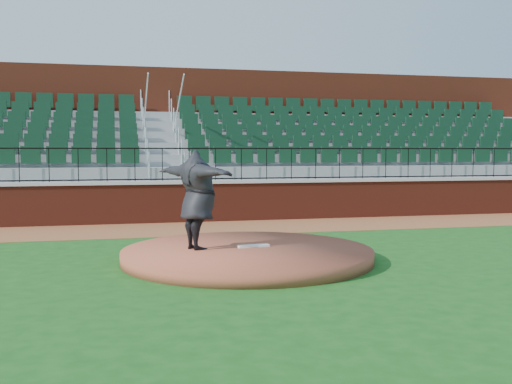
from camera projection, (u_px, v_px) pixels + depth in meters
ground at (273, 261)px, 12.06m from camera, size 90.00×90.00×0.00m
warning_track at (225, 227)px, 17.30m from camera, size 34.00×3.20×0.01m
field_wall at (216, 202)px, 18.81m from camera, size 34.00×0.35×1.20m
wall_cap at (216, 182)px, 18.76m from camera, size 34.00×0.45×0.10m
wall_railing at (216, 164)px, 18.72m from camera, size 34.00×0.05×1.00m
seating_stands at (203, 149)px, 21.33m from camera, size 34.00×5.10×4.60m
concourse_wall at (193, 138)px, 24.02m from camera, size 34.00×0.50×5.50m
pitchers_mound at (247, 255)px, 12.08m from camera, size 5.07×5.07×0.25m
pitching_rubber at (253, 246)px, 12.26m from camera, size 0.68×0.25×0.04m
pitcher at (197, 200)px, 11.92m from camera, size 1.68×2.50×2.00m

